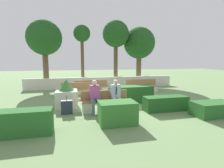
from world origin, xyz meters
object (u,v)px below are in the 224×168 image
Objects in this scene: tree_rightmost at (139,44)px; person_seated_woman at (95,95)px; tree_center_left at (82,36)px; person_seated_man at (116,94)px; bench_left_side at (92,88)px; bench_front at (105,103)px; suitcase at (67,107)px; tree_center_right at (116,35)px; bench_right_side at (142,87)px; tree_leftmost at (44,38)px; bench_back at (76,92)px; planter_corner_left at (67,95)px.

person_seated_woman is at bearing -122.84° from tree_rightmost.
person_seated_man is at bearing -83.50° from tree_center_left.
person_seated_man is at bearing -84.62° from bench_left_side.
bench_front is 1.59m from suitcase.
person_seated_woman is 0.25× the size of tree_center_right.
bench_right_side is (3.26, 3.70, 0.00)m from bench_front.
bench_front is 9.55m from tree_rightmost.
tree_center_right is (5.62, -0.15, 0.42)m from tree_leftmost.
tree_leftmost is at bearing 110.49° from person_seated_woman.
bench_right_side is 5.35m from tree_center_right.
suitcase is 8.51m from tree_center_left.
person_seated_woman is 1.79× the size of suitcase.
bench_front is 3.21m from bench_back.
tree_center_left is (0.04, 7.63, 3.32)m from person_seated_woman.
tree_center_right is 1.07× the size of tree_rightmost.
planter_corner_left is 0.26× the size of tree_rightmost.
person_seated_man is (-2.81, -3.84, 0.40)m from bench_right_side.
bench_front is at bearing 162.49° from person_seated_man.
tree_rightmost is (2.26, 0.43, -0.61)m from tree_center_right.
bench_right_side is 5.36m from person_seated_woman.
tree_center_right is (2.34, 7.26, 3.88)m from bench_front.
planter_corner_left is 7.40m from tree_center_left.
bench_left_side is at bearing -84.72° from tree_center_left.
tree_rightmost is at bearing 65.10° from bench_right_side.
planter_corner_left is at bearing 133.39° from person_seated_woman.
bench_front is 0.40× the size of tree_rightmost.
suitcase is at bearing -98.85° from tree_center_left.
tree_center_right is at bearing -169.18° from tree_rightmost.
bench_right_side is 5.33m from tree_rightmost.
tree_center_right is (3.93, 7.30, 3.95)m from suitcase.
tree_rightmost reaches higher than tree_center_left.
tree_center_right reaches higher than bench_back.
bench_left_side is 0.44× the size of tree_center_left.
bench_back is 6.02m from tree_leftmost.
bench_front is 8.81m from tree_leftmost.
bench_left_side is 5.07m from tree_center_left.
person_seated_man is at bearing -17.51° from bench_front.
bench_right_side is at bearing -108.57° from tree_rightmost.
person_seated_man is at bearing -3.00° from suitcase.
bench_front is 0.62m from person_seated_man.
tree_center_left reaches higher than bench_front.
suitcase is 9.18m from tree_center_right.
bench_back is 8.10m from tree_rightmost.
planter_corner_left is (-1.51, -2.98, 0.20)m from bench_left_side.
tree_leftmost reaches higher than bench_front.
person_seated_man is at bearing -0.07° from person_seated_woman.
suitcase is 0.14× the size of tree_center_right.
tree_center_left reaches higher than bench_right_side.
bench_right_side is 0.44× the size of tree_center_left.
tree_center_left is 0.92× the size of tree_center_right.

